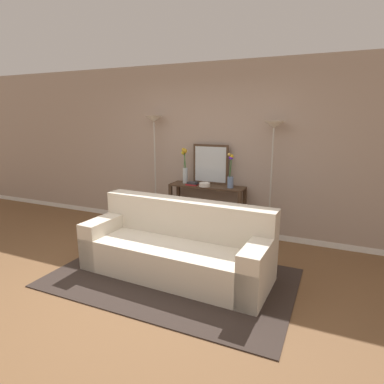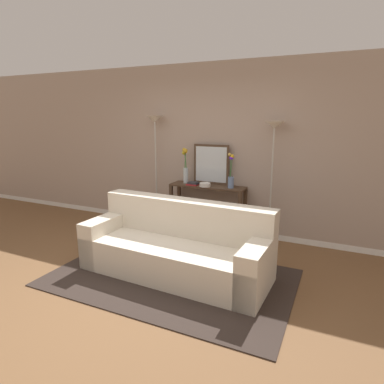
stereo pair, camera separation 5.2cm
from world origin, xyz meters
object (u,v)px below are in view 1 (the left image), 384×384
Objects in this scene: wall_mirror at (210,164)px; vase_short_flowers at (231,174)px; vase_tall_flowers at (185,167)px; floor_lamp_right at (273,149)px; floor_lamp_left at (154,141)px; fruit_bowl at (205,185)px; console_table at (207,201)px; book_row_under_console at (190,229)px; book_stack at (193,184)px; couch at (177,249)px.

wall_mirror reaches higher than vase_short_flowers.
floor_lamp_right is at bearing 0.32° from vase_tall_flowers.
floor_lamp_left is 1.04× the size of floor_lamp_right.
vase_tall_flowers is at bearing 177.23° from vase_short_flowers.
vase_tall_flowers is at bearing 163.72° from fruit_bowl.
book_row_under_console is at bearing 180.00° from console_table.
book_stack is (-1.21, -0.10, -0.59)m from floor_lamp_right.
floor_lamp_left is 0.99m from book_stack.
floor_lamp_right is 9.75× the size of book_stack.
fruit_bowl is (-1.00, -0.12, -0.58)m from floor_lamp_right.
wall_mirror is at bearing 89.15° from console_table.
console_table is at bearing -90.85° from wall_mirror.
floor_lamp_right is 3.44× the size of vase_short_flowers.
vase_tall_flowers is 3.29× the size of fruit_bowl.
vase_short_flowers is at bearing -3.01° from console_table.
couch is at bearing -73.54° from book_stack.
floor_lamp_left is at bearing 172.66° from fruit_bowl.
floor_lamp_left is (-0.96, 0.03, 0.93)m from console_table.
fruit_bowl is (-0.39, -0.08, -0.18)m from vase_short_flowers.
wall_mirror is at bearing 88.93° from fruit_bowl.
console_table is 1.34m from floor_lamp_left.
floor_lamp_left is 10.90× the size of fruit_bowl.
floor_lamp_right is 0.73m from vase_short_flowers.
book_stack is 0.47× the size of book_row_under_console.
vase_short_flowers is at bearing 11.14° from fruit_bowl.
console_table is 2.28× the size of vase_short_flowers.
book_stack is (-0.22, -0.08, 0.29)m from console_table.
book_stack is at bearing -175.18° from floor_lamp_right.
vase_short_flowers is (-0.60, -0.05, -0.41)m from floor_lamp_right.
book_row_under_console is (-0.31, -0.14, -1.09)m from wall_mirror.
book_stack is at bearing -160.55° from console_table.
console_table is at bearing 88.61° from fruit_bowl.
wall_mirror is at bearing 6.55° from floor_lamp_left.
wall_mirror is at bearing 96.35° from couch.
console_table is 1.92× the size of wall_mirror.
vase_tall_flowers reaches higher than book_row_under_console.
wall_mirror is 1.19× the size of vase_short_flowers.
floor_lamp_right is at bearing 0.00° from floor_lamp_left.
wall_mirror is 1.60× the size of book_row_under_console.
vase_short_flowers is 1.20m from book_row_under_console.
book_stack is at bearing -7.84° from floor_lamp_left.
book_row_under_console is (-0.09, 0.08, -0.79)m from book_stack.
book_stack is (-0.22, 0.02, -0.01)m from fruit_bowl.
vase_short_flowers reaches higher than book_row_under_console.
fruit_bowl is 0.44× the size of book_row_under_console.
floor_lamp_right reaches higher than book_stack.
fruit_bowl is at bearing 97.67° from couch.
vase_tall_flowers is (-0.40, -0.12, -0.04)m from wall_mirror.
wall_mirror is at bearing 23.93° from book_row_under_console.
floor_lamp_right is 10.49× the size of fruit_bowl.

